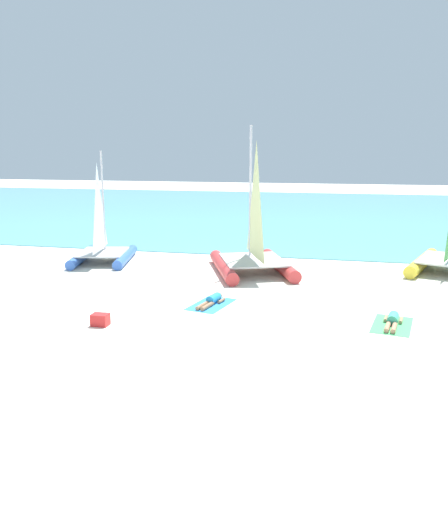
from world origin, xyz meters
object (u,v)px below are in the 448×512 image
sunbather_right (393,320)px  cooler_box (100,320)px  sunbather_left (212,300)px  sailboat_blue (103,246)px  towel_left (211,304)px  towel_right (392,325)px  sailboat_red (253,252)px

sunbather_right → cooler_box: size_ratio=3.13×
sunbather_left → sunbather_right: size_ratio=1.00×
sailboat_blue → sunbather_right: bearing=-39.8°
sunbather_right → cooler_box: 8.76m
sunbather_right → sailboat_blue: bearing=162.8°
towel_left → cooler_box: (-2.68, -2.84, 0.17)m
towel_left → sunbather_right: 5.88m
sunbather_left → towel_left: bearing=-90.0°
towel_left → towel_right: bearing=-8.2°
cooler_box → sunbather_left: bearing=47.2°
sunbather_right → towel_right: bearing=-90.0°
sunbather_right → cooler_box: cooler_box is taller
sunbather_left → cooler_box: cooler_box is taller
towel_right → towel_left: bearing=171.8°
towel_right → sunbather_right: (0.01, 0.07, 0.13)m
sailboat_blue → towel_right: size_ratio=2.70×
sailboat_blue → towel_right: (12.48, -6.39, -0.76)m
sailboat_red → towel_left: size_ratio=3.25×
sailboat_blue → towel_right: 14.04m
sunbather_left → cooler_box: bearing=-120.6°
sailboat_blue → sunbather_right: 14.01m
sailboat_blue → towel_left: 8.71m
towel_right → sunbather_left: bearing=171.2°
sailboat_red → towel_left: bearing=-118.0°
sailboat_blue → cooler_box: bearing=-77.6°
sunbather_left → sunbather_right: bearing=4.0°
sailboat_red → sunbather_left: 5.02m
sailboat_red → towel_right: sailboat_red is taller
sailboat_blue → sunbather_left: size_ratio=3.29×
towel_left → sunbather_left: 0.14m
sailboat_red → towel_left: 5.10m
sunbather_left → sailboat_red: bearing=96.1°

